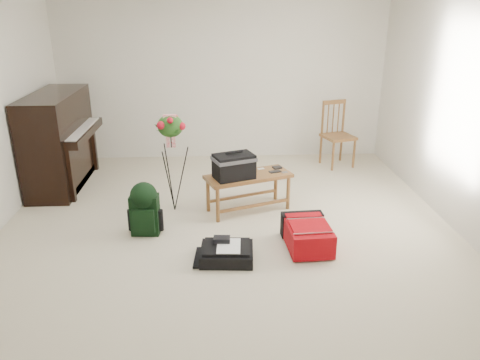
{
  "coord_description": "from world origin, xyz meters",
  "views": [
    {
      "loc": [
        -0.1,
        -4.5,
        2.36
      ],
      "look_at": [
        0.15,
        0.35,
        0.5
      ],
      "focal_mm": 35.0,
      "sensor_mm": 36.0,
      "label": 1
    }
  ],
  "objects": [
    {
      "name": "bench",
      "position": [
        0.13,
        0.61,
        0.55
      ],
      "size": [
        1.08,
        0.73,
        0.77
      ],
      "rotation": [
        0.0,
        0.0,
        0.36
      ],
      "color": "brown",
      "rests_on": "floor"
    },
    {
      "name": "dining_chair",
      "position": [
        1.72,
        2.23,
        0.47
      ],
      "size": [
        0.53,
        0.53,
        0.97
      ],
      "rotation": [
        0.0,
        0.0,
        0.3
      ],
      "color": "brown",
      "rests_on": "floor"
    },
    {
      "name": "wall_right",
      "position": [
        2.5,
        0.0,
        1.25
      ],
      "size": [
        0.04,
        5.5,
        2.5
      ],
      "primitive_type": "cube",
      "color": "silver",
      "rests_on": "floor"
    },
    {
      "name": "black_duffel",
      "position": [
        -0.02,
        -0.52,
        0.08
      ],
      "size": [
        0.53,
        0.44,
        0.21
      ],
      "rotation": [
        0.0,
        0.0,
        -0.07
      ],
      "color": "black",
      "rests_on": "floor"
    },
    {
      "name": "piano",
      "position": [
        -2.19,
        1.6,
        0.6
      ],
      "size": [
        0.71,
        1.5,
        1.25
      ],
      "color": "black",
      "rests_on": "floor"
    },
    {
      "name": "flower_stand",
      "position": [
        -0.62,
        0.68,
        0.59
      ],
      "size": [
        0.39,
        0.39,
        1.21
      ],
      "rotation": [
        0.0,
        0.0,
        0.03
      ],
      "color": "black",
      "rests_on": "floor"
    },
    {
      "name": "green_backpack",
      "position": [
        -0.88,
        0.08,
        0.32
      ],
      "size": [
        0.31,
        0.29,
        0.59
      ],
      "rotation": [
        0.0,
        0.0,
        -0.07
      ],
      "color": "black",
      "rests_on": "floor"
    },
    {
      "name": "red_suitcase",
      "position": [
        0.8,
        -0.26,
        0.14
      ],
      "size": [
        0.46,
        0.65,
        0.27
      ],
      "rotation": [
        0.0,
        0.0,
        0.06
      ],
      "color": "red",
      "rests_on": "floor"
    },
    {
      "name": "wall_back",
      "position": [
        0.0,
        2.75,
        1.25
      ],
      "size": [
        5.0,
        0.04,
        2.5
      ],
      "primitive_type": "cube",
      "color": "silver",
      "rests_on": "floor"
    },
    {
      "name": "floor",
      "position": [
        0.0,
        0.0,
        0.0
      ],
      "size": [
        5.0,
        5.5,
        0.01
      ],
      "primitive_type": "cube",
      "color": "beige",
      "rests_on": "ground"
    }
  ]
}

